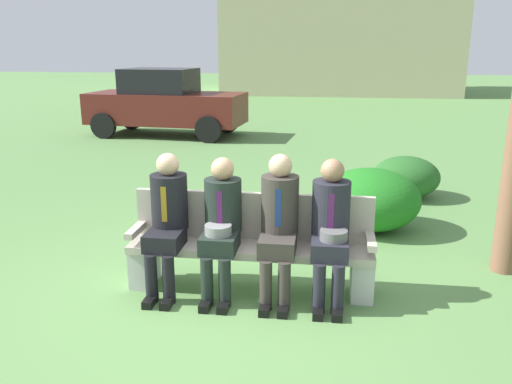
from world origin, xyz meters
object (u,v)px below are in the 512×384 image
at_px(seated_man_centerleft, 221,220).
at_px(seated_man_rightmost, 331,224).
at_px(park_bench, 251,244).
at_px(seated_man_leftmost, 167,216).
at_px(parked_car_near, 165,103).
at_px(shrub_near_bench, 370,199).
at_px(shrub_mid_lawn, 406,177).
at_px(seated_man_centerright, 279,220).

height_order(seated_man_centerleft, seated_man_rightmost, seated_man_rightmost).
xyz_separation_m(park_bench, seated_man_leftmost, (-0.76, -0.13, 0.29)).
relative_size(seated_man_rightmost, parked_car_near, 0.32).
height_order(seated_man_leftmost, shrub_near_bench, seated_man_leftmost).
relative_size(park_bench, seated_man_leftmost, 1.75).
bearing_deg(shrub_near_bench, park_bench, -123.63).
xyz_separation_m(seated_man_leftmost, shrub_near_bench, (1.99, 1.97, -0.34)).
bearing_deg(shrub_near_bench, shrub_mid_lawn, 67.57).
bearing_deg(shrub_mid_lawn, shrub_near_bench, -112.43).
bearing_deg(shrub_near_bench, seated_man_centerright, -115.88).
distance_m(seated_man_leftmost, seated_man_rightmost, 1.49).
bearing_deg(seated_man_leftmost, shrub_mid_lawn, 53.32).
bearing_deg(seated_man_rightmost, seated_man_centerleft, -179.91).
relative_size(seated_man_rightmost, shrub_mid_lawn, 1.28).
height_order(shrub_near_bench, shrub_mid_lawn, shrub_near_bench).
bearing_deg(seated_man_centerright, parked_car_near, 113.41).
relative_size(seated_man_centerright, parked_car_near, 0.33).
bearing_deg(seated_man_centerleft, shrub_near_bench, 53.27).
distance_m(seated_man_leftmost, seated_man_centerleft, 0.51).
bearing_deg(seated_man_centerright, shrub_mid_lawn, 65.62).
relative_size(seated_man_leftmost, seated_man_centerleft, 1.02).
bearing_deg(seated_man_leftmost, seated_man_centerleft, -0.97).
distance_m(seated_man_leftmost, shrub_near_bench, 2.82).
distance_m(seated_man_rightmost, shrub_near_bench, 2.07).
height_order(seated_man_centerleft, shrub_near_bench, seated_man_centerleft).
bearing_deg(shrub_near_bench, parked_car_near, 125.26).
xyz_separation_m(park_bench, parked_car_near, (-3.44, 8.45, 0.40)).
bearing_deg(parked_car_near, shrub_near_bench, -54.74).
height_order(seated_man_centerright, seated_man_rightmost, seated_man_centerright).
bearing_deg(parked_car_near, seated_man_centerleft, -69.62).
height_order(seated_man_centerleft, seated_man_centerright, seated_man_centerright).
distance_m(seated_man_centerright, shrub_mid_lawn, 3.90).
distance_m(seated_man_centerright, parked_car_near, 9.35).
relative_size(seated_man_leftmost, seated_man_rightmost, 1.01).
bearing_deg(seated_man_centerleft, seated_man_rightmost, 0.09).
bearing_deg(seated_man_centerright, park_bench, 154.69).
bearing_deg(shrub_mid_lawn, park_bench, -118.80).
distance_m(park_bench, shrub_near_bench, 2.22).
relative_size(seated_man_leftmost, parked_car_near, 0.32).
bearing_deg(shrub_near_bench, seated_man_leftmost, -135.19).
relative_size(park_bench, seated_man_centerright, 1.72).
height_order(seated_man_leftmost, parked_car_near, parked_car_near).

